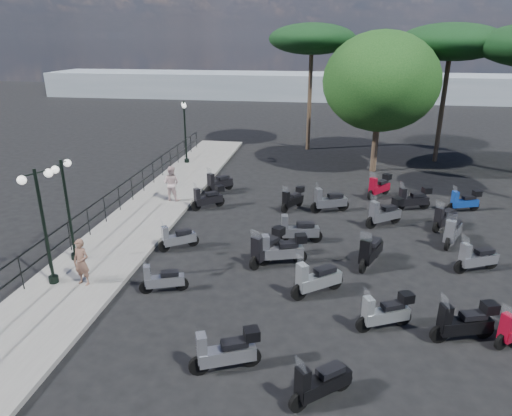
# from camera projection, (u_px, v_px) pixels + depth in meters

# --- Properties ---
(ground) EXTENTS (120.00, 120.00, 0.00)m
(ground) POSITION_uv_depth(u_px,v_px,m) (288.00, 261.00, 15.97)
(ground) COLOR black
(ground) RESTS_ON ground
(sidewalk) EXTENTS (3.00, 30.00, 0.15)m
(sidewalk) POSITION_uv_depth(u_px,v_px,m) (144.00, 217.00, 19.66)
(sidewalk) COLOR slate
(sidewalk) RESTS_ON ground
(railing) EXTENTS (0.04, 26.04, 1.10)m
(railing) POSITION_uv_depth(u_px,v_px,m) (112.00, 199.00, 19.37)
(railing) COLOR black
(railing) RESTS_ON sidewalk
(lamp_post_0) EXTENTS (0.59, 1.02, 3.70)m
(lamp_post_0) POSITION_uv_depth(u_px,v_px,m) (43.00, 220.00, 13.58)
(lamp_post_0) COLOR black
(lamp_post_0) RESTS_ON sidewalk
(lamp_post_1) EXTENTS (0.30, 1.05, 3.55)m
(lamp_post_1) POSITION_uv_depth(u_px,v_px,m) (67.00, 204.00, 15.12)
(lamp_post_1) COLOR black
(lamp_post_1) RESTS_ON sidewalk
(lamp_post_2) EXTENTS (0.54, 1.04, 3.69)m
(lamp_post_2) POSITION_uv_depth(u_px,v_px,m) (185.00, 128.00, 27.17)
(lamp_post_2) COLOR black
(lamp_post_2) RESTS_ON sidewalk
(woman) EXTENTS (0.61, 0.46, 1.50)m
(woman) POSITION_uv_depth(u_px,v_px,m) (82.00, 262.00, 13.98)
(woman) COLOR brown
(woman) RESTS_ON sidewalk
(pedestrian_far) EXTENTS (0.88, 0.73, 1.65)m
(pedestrian_far) POSITION_uv_depth(u_px,v_px,m) (171.00, 183.00, 21.21)
(pedestrian_far) COLOR #CAABAB
(pedestrian_far) RESTS_ON sidewalk
(scooter_1) EXTENTS (1.45, 0.71, 1.20)m
(scooter_1) POSITION_uv_depth(u_px,v_px,m) (162.00, 280.00, 13.93)
(scooter_1) COLOR black
(scooter_1) RESTS_ON ground
(scooter_2) EXTENTS (1.33, 0.99, 1.24)m
(scooter_2) POSITION_uv_depth(u_px,v_px,m) (177.00, 238.00, 16.75)
(scooter_2) COLOR black
(scooter_2) RESTS_ON ground
(scooter_3) EXTENTS (1.37, 1.19, 1.32)m
(scooter_3) POSITION_uv_depth(u_px,v_px,m) (208.00, 198.00, 20.71)
(scooter_3) COLOR black
(scooter_3) RESTS_ON ground
(scooter_4) EXTENTS (1.15, 1.48, 1.40)m
(scooter_4) POSITION_uv_depth(u_px,v_px,m) (219.00, 183.00, 22.81)
(scooter_4) COLOR black
(scooter_4) RESTS_ON ground
(scooter_5) EXTENTS (1.64, 0.90, 1.38)m
(scooter_5) POSITION_uv_depth(u_px,v_px,m) (226.00, 352.00, 10.61)
(scooter_5) COLOR black
(scooter_5) RESTS_ON ground
(scooter_6) EXTENTS (1.09, 1.66, 1.46)m
(scooter_6) POSITION_uv_depth(u_px,v_px,m) (267.00, 248.00, 15.73)
(scooter_6) COLOR black
(scooter_6) RESTS_ON ground
(scooter_7) EXTENTS (1.75, 0.79, 1.43)m
(scooter_7) POSITION_uv_depth(u_px,v_px,m) (282.00, 250.00, 15.60)
(scooter_7) COLOR black
(scooter_7) RESTS_ON ground
(scooter_8) EXTENTS (0.97, 1.37, 1.23)m
(scooter_8) POSITION_uv_depth(u_px,v_px,m) (293.00, 200.00, 20.62)
(scooter_8) COLOR black
(scooter_8) RESTS_ON ground
(scooter_9) EXTENTS (1.72, 0.92, 1.45)m
(scooter_9) POSITION_uv_depth(u_px,v_px,m) (329.00, 201.00, 20.28)
(scooter_9) COLOR black
(scooter_9) RESTS_ON ground
(scooter_10) EXTENTS (1.36, 1.16, 1.34)m
(scooter_10) POSITION_uv_depth(u_px,v_px,m) (320.00, 383.00, 9.72)
(scooter_10) COLOR black
(scooter_10) RESTS_ON ground
(scooter_11) EXTENTS (1.54, 0.89, 1.31)m
(scooter_11) POSITION_uv_depth(u_px,v_px,m) (385.00, 313.00, 12.15)
(scooter_11) COLOR black
(scooter_11) RESTS_ON ground
(scooter_12) EXTENTS (1.55, 1.23, 1.49)m
(scooter_12) POSITION_uv_depth(u_px,v_px,m) (316.00, 280.00, 13.74)
(scooter_12) COLOR black
(scooter_12) RESTS_ON ground
(scooter_13) EXTENTS (1.78, 0.65, 1.43)m
(scooter_13) POSITION_uv_depth(u_px,v_px,m) (298.00, 231.00, 17.26)
(scooter_13) COLOR black
(scooter_13) RESTS_ON ground
(scooter_14) EXTENTS (1.58, 1.24, 1.46)m
(scooter_14) POSITION_uv_depth(u_px,v_px,m) (385.00, 213.00, 18.80)
(scooter_14) COLOR black
(scooter_14) RESTS_ON ground
(scooter_15) EXTENTS (1.23, 1.45, 1.38)m
(scooter_15) POSITION_uv_depth(u_px,v_px,m) (379.00, 187.00, 22.20)
(scooter_15) COLOR black
(scooter_15) RESTS_ON ground
(scooter_18) EXTENTS (1.71, 0.79, 1.40)m
(scooter_18) POSITION_uv_depth(u_px,v_px,m) (464.00, 323.00, 11.66)
(scooter_18) COLOR black
(scooter_18) RESTS_ON ground
(scooter_19) EXTENTS (0.95, 1.74, 1.48)m
(scooter_19) POSITION_uv_depth(u_px,v_px,m) (370.00, 252.00, 15.53)
(scooter_19) COLOR black
(scooter_19) RESTS_ON ground
(scooter_20) EXTENTS (1.15, 1.32, 1.31)m
(scooter_20) POSITION_uv_depth(u_px,v_px,m) (444.00, 218.00, 18.51)
(scooter_20) COLOR black
(scooter_20) RESTS_ON ground
(scooter_21) EXTENTS (1.65, 0.82, 1.36)m
(scooter_21) POSITION_uv_depth(u_px,v_px,m) (413.00, 199.00, 20.52)
(scooter_21) COLOR black
(scooter_21) RESTS_ON ground
(scooter_25) EXTENTS (1.60, 0.89, 1.36)m
(scooter_25) POSITION_uv_depth(u_px,v_px,m) (476.00, 259.00, 15.15)
(scooter_25) COLOR black
(scooter_25) RESTS_ON ground
(scooter_26) EXTENTS (0.97, 1.68, 1.45)m
(scooter_26) POSITION_uv_depth(u_px,v_px,m) (452.00, 232.00, 17.11)
(scooter_26) COLOR black
(scooter_26) RESTS_ON ground
(scooter_27) EXTENTS (1.50, 0.74, 1.24)m
(scooter_27) POSITION_uv_depth(u_px,v_px,m) (465.00, 201.00, 20.37)
(scooter_27) COLOR black
(scooter_27) RESTS_ON ground
(broadleaf_tree) EXTENTS (6.34, 6.34, 7.76)m
(broadleaf_tree) POSITION_uv_depth(u_px,v_px,m) (381.00, 82.00, 24.91)
(broadleaf_tree) COLOR #38281E
(broadleaf_tree) RESTS_ON ground
(pine_0) EXTENTS (6.07, 6.07, 8.14)m
(pine_0) POSITION_uv_depth(u_px,v_px,m) (451.00, 42.00, 26.28)
(pine_0) COLOR #38281E
(pine_0) RESTS_ON ground
(pine_2) EXTENTS (5.61, 5.61, 8.21)m
(pine_2) POSITION_uv_depth(u_px,v_px,m) (312.00, 39.00, 29.26)
(pine_2) COLOR #38281E
(pine_2) RESTS_ON ground
(distant_hills) EXTENTS (70.00, 8.00, 3.00)m
(distant_hills) POSITION_uv_depth(u_px,v_px,m) (321.00, 86.00, 57.01)
(distant_hills) COLOR gray
(distant_hills) RESTS_ON ground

